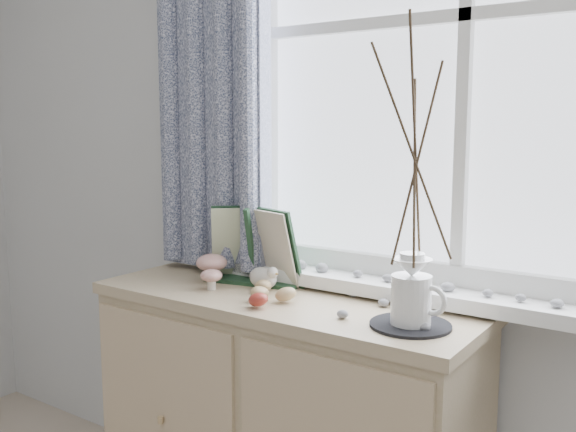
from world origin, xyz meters
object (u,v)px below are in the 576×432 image
at_px(botanical_book, 248,245).
at_px(toadstool_cluster, 212,267).
at_px(sideboard, 283,429).
at_px(twig_pitcher, 415,152).

relative_size(botanical_book, toadstool_cluster, 2.37).
bearing_deg(toadstool_cluster, sideboard, 3.77).
bearing_deg(botanical_book, toadstool_cluster, -159.45).
relative_size(sideboard, toadstool_cluster, 7.75).
relative_size(toadstool_cluster, twig_pitcher, 0.20).
xyz_separation_m(sideboard, toadstool_cluster, (-0.27, -0.02, 0.48)).
xyz_separation_m(botanical_book, toadstool_cluster, (-0.10, -0.06, -0.07)).
height_order(sideboard, twig_pitcher, twig_pitcher).
bearing_deg(twig_pitcher, botanical_book, 174.73).
bearing_deg(twig_pitcher, sideboard, 176.91).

